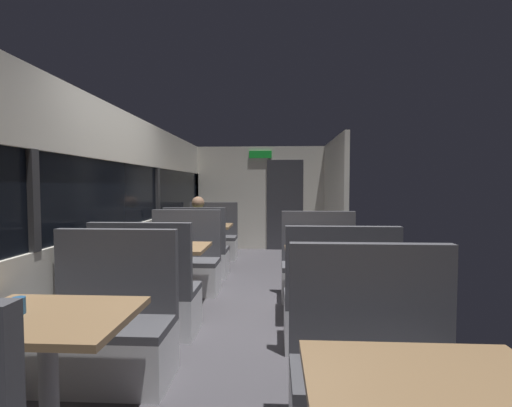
{
  "coord_description": "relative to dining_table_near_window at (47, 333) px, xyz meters",
  "views": [
    {
      "loc": [
        0.34,
        -3.96,
        1.44
      ],
      "look_at": [
        -0.06,
        3.37,
        1.07
      ],
      "focal_mm": 25.54,
      "sensor_mm": 36.0,
      "label": 1
    }
  ],
  "objects": [
    {
      "name": "carriage_aisle_panel_right",
      "position": [
        2.34,
        5.09,
        0.51
      ],
      "size": [
        0.08,
        2.4,
        2.3
      ],
      "primitive_type": "cube",
      "color": "beige",
      "rests_on": "ground_plane"
    },
    {
      "name": "bench_near_window_facing_entry",
      "position": [
        0.0,
        0.7,
        -0.31
      ],
      "size": [
        0.95,
        0.5,
        1.1
      ],
      "color": "silver",
      "rests_on": "ground_plane"
    },
    {
      "name": "dining_table_far_window",
      "position": [
        0.0,
        4.45,
        0.0
      ],
      "size": [
        0.9,
        0.7,
        0.74
      ],
      "color": "#9E9EA3",
      "rests_on": "ground_plane"
    },
    {
      "name": "bench_mid_window_facing_entry",
      "position": [
        0.0,
        2.93,
        -0.31
      ],
      "size": [
        0.95,
        0.5,
        1.1
      ],
      "color": "silver",
      "rests_on": "ground_plane"
    },
    {
      "name": "dining_table_rear_aisle",
      "position": [
        1.79,
        2.03,
        0.0
      ],
      "size": [
        0.9,
        0.7,
        0.74
      ],
      "color": "#9E9EA3",
      "rests_on": "ground_plane"
    },
    {
      "name": "bench_far_window_facing_entry",
      "position": [
        0.0,
        5.15,
        -0.31
      ],
      "size": [
        0.95,
        0.5,
        1.1
      ],
      "color": "silver",
      "rests_on": "ground_plane"
    },
    {
      "name": "bench_front_aisle_facing_entry",
      "position": [
        1.79,
        0.1,
        -0.31
      ],
      "size": [
        0.95,
        0.5,
        1.1
      ],
      "color": "silver",
      "rests_on": "ground_plane"
    },
    {
      "name": "carriage_end_bulkhead",
      "position": [
        0.95,
        6.28,
        0.5
      ],
      "size": [
        2.9,
        0.11,
        2.3
      ],
      "color": "beige",
      "rests_on": "ground_plane"
    },
    {
      "name": "coffee_cup_secondary",
      "position": [
        -0.16,
        0.0,
        0.15
      ],
      "size": [
        0.07,
        0.07,
        0.09
      ],
      "color": "#26598C",
      "rests_on": "dining_table_near_window"
    },
    {
      "name": "coffee_cup_primary",
      "position": [
        -0.05,
        2.17,
        0.15
      ],
      "size": [
        0.07,
        0.07,
        0.09
      ],
      "color": "#26598C",
      "rests_on": "dining_table_mid_window"
    },
    {
      "name": "bench_rear_aisle_facing_end",
      "position": [
        1.79,
        1.33,
        -0.31
      ],
      "size": [
        0.95,
        0.5,
        1.1
      ],
      "color": "silver",
      "rests_on": "ground_plane"
    },
    {
      "name": "carriage_window_panel_left",
      "position": [
        -0.56,
        2.09,
        0.47
      ],
      "size": [
        0.09,
        8.48,
        2.3
      ],
      "color": "beige",
      "rests_on": "ground_plane"
    },
    {
      "name": "dining_table_near_window",
      "position": [
        0.0,
        0.0,
        0.0
      ],
      "size": [
        0.9,
        0.7,
        0.74
      ],
      "color": "#9E9EA3",
      "rests_on": "ground_plane"
    },
    {
      "name": "ground_plane",
      "position": [
        0.89,
        2.09,
        -0.65
      ],
      "size": [
        3.3,
        9.2,
        0.02
      ],
      "primitive_type": "cube",
      "color": "#423F44"
    },
    {
      "name": "bench_far_window_facing_end",
      "position": [
        0.0,
        3.75,
        -0.31
      ],
      "size": [
        0.95,
        0.5,
        1.1
      ],
      "color": "silver",
      "rests_on": "ground_plane"
    },
    {
      "name": "bench_mid_window_facing_end",
      "position": [
        0.0,
        1.53,
        -0.31
      ],
      "size": [
        0.95,
        0.5,
        1.1
      ],
      "color": "silver",
      "rests_on": "ground_plane"
    },
    {
      "name": "dining_table_mid_window",
      "position": [
        0.0,
        2.23,
        0.0
      ],
      "size": [
        0.9,
        0.7,
        0.74
      ],
      "color": "#9E9EA3",
      "rests_on": "ground_plane"
    },
    {
      "name": "seated_passenger",
      "position": [
        0.0,
        3.83,
        -0.1
      ],
      "size": [
        0.47,
        0.55,
        1.26
      ],
      "color": "#26262D",
      "rests_on": "ground_plane"
    },
    {
      "name": "bench_rear_aisle_facing_entry",
      "position": [
        1.79,
        2.73,
        -0.31
      ],
      "size": [
        0.95,
        0.5,
        1.1
      ],
      "color": "silver",
      "rests_on": "ground_plane"
    }
  ]
}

